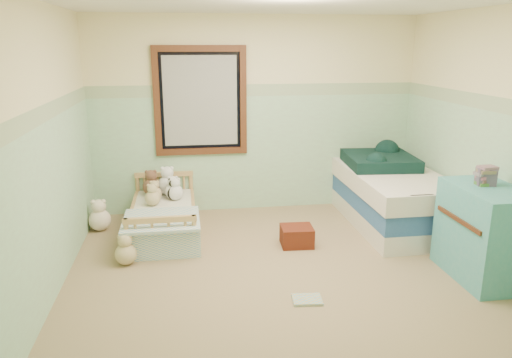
{
  "coord_description": "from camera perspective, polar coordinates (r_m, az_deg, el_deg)",
  "views": [
    {
      "loc": [
        -0.93,
        -4.4,
        2.14
      ],
      "look_at": [
        -0.21,
        0.35,
        0.8
      ],
      "focal_mm": 34.1,
      "sensor_mm": 36.0,
      "label": 1
    }
  ],
  "objects": [
    {
      "name": "floor",
      "position": [
        4.98,
        3.04,
        -10.05
      ],
      "size": [
        4.2,
        3.6,
        0.02
      ],
      "primitive_type": "cube",
      "color": "#8D7557",
      "rests_on": "ground"
    },
    {
      "name": "ceiling",
      "position": [
        4.51,
        3.52,
        20.22
      ],
      "size": [
        4.2,
        3.6,
        0.02
      ],
      "primitive_type": "cube",
      "color": "silver",
      "rests_on": "wall_back"
    },
    {
      "name": "wall_back",
      "position": [
        6.33,
        -0.09,
        7.46
      ],
      "size": [
        4.2,
        0.04,
        2.5
      ],
      "primitive_type": "cube",
      "color": "beige",
      "rests_on": "floor"
    },
    {
      "name": "wall_front",
      "position": [
        2.9,
        10.53,
        -2.63
      ],
      "size": [
        4.2,
        0.04,
        2.5
      ],
      "primitive_type": "cube",
      "color": "beige",
      "rests_on": "floor"
    },
    {
      "name": "wall_left",
      "position": [
        4.64,
        -23.11,
        3.22
      ],
      "size": [
        0.04,
        3.6,
        2.5
      ],
      "primitive_type": "cube",
      "color": "beige",
      "rests_on": "floor"
    },
    {
      "name": "wall_right",
      "position": [
        5.41,
        25.66,
        4.54
      ],
      "size": [
        0.04,
        3.6,
        2.5
      ],
      "primitive_type": "cube",
      "color": "beige",
      "rests_on": "floor"
    },
    {
      "name": "wainscot_mint",
      "position": [
        6.4,
        -0.06,
        3.01
      ],
      "size": [
        4.2,
        0.01,
        1.5
      ],
      "primitive_type": "cube",
      "color": "#93B795",
      "rests_on": "floor"
    },
    {
      "name": "border_strip",
      "position": [
        6.28,
        -0.07,
        10.38
      ],
      "size": [
        4.2,
        0.01,
        0.15
      ],
      "primitive_type": "cube",
      "color": "#4E7D56",
      "rests_on": "wall_back"
    },
    {
      "name": "window_frame",
      "position": [
        6.2,
        -6.53,
        9.06
      ],
      "size": [
        1.16,
        0.06,
        1.36
      ],
      "primitive_type": "cube",
      "color": "#422110",
      "rests_on": "wall_back"
    },
    {
      "name": "window_blinds",
      "position": [
        6.21,
        -6.53,
        9.07
      ],
      "size": [
        0.92,
        0.01,
        1.12
      ],
      "primitive_type": "cube",
      "color": "#B3B3AD",
      "rests_on": "window_frame"
    },
    {
      "name": "toddler_bed_frame",
      "position": [
        5.82,
        -10.76,
        -5.29
      ],
      "size": [
        0.74,
        1.49,
        0.19
      ],
      "primitive_type": "cube",
      "color": "#987849",
      "rests_on": "floor"
    },
    {
      "name": "toddler_mattress",
      "position": [
        5.77,
        -10.84,
        -3.85
      ],
      "size": [
        0.68,
        1.42,
        0.12
      ],
      "primitive_type": "cube",
      "color": "beige",
      "rests_on": "toddler_bed_frame"
    },
    {
      "name": "patchwork_quilt",
      "position": [
        5.31,
        -11.04,
        -4.73
      ],
      "size": [
        0.81,
        0.74,
        0.03
      ],
      "primitive_type": "cube",
      "color": "#66A4C9",
      "rests_on": "toddler_mattress"
    },
    {
      "name": "plush_bed_brown",
      "position": [
        6.2,
        -12.15,
        -0.9
      ],
      "size": [
        0.22,
        0.22,
        0.22
      ],
      "primitive_type": "sphere",
      "color": "brown",
      "rests_on": "toddler_mattress"
    },
    {
      "name": "plush_bed_white",
      "position": [
        6.19,
        -10.31,
        -0.71
      ],
      "size": [
        0.25,
        0.25,
        0.25
      ],
      "primitive_type": "sphere",
      "color": "white",
      "rests_on": "toddler_mattress"
    },
    {
      "name": "plush_bed_tan",
      "position": [
        6.0,
        -11.77,
        -1.71
      ],
      "size": [
        0.17,
        0.17,
        0.17
      ],
      "primitive_type": "sphere",
      "color": "tan",
      "rests_on": "toddler_mattress"
    },
    {
      "name": "plush_bed_dark",
      "position": [
        5.99,
        -9.58,
        -1.54
      ],
      "size": [
        0.18,
        0.18,
        0.18
      ],
      "primitive_type": "sphere",
      "color": "black",
      "rests_on": "toddler_mattress"
    },
    {
      "name": "plush_floor_cream",
      "position": [
        6.07,
        -17.84,
        -4.59
      ],
      "size": [
        0.26,
        0.26,
        0.26
      ],
      "primitive_type": "sphere",
      "color": "#FAE9CD",
      "rests_on": "floor"
    },
    {
      "name": "plush_floor_tan",
      "position": [
        5.1,
        -15.02,
        -8.5
      ],
      "size": [
        0.22,
        0.22,
        0.22
      ],
      "primitive_type": "sphere",
      "color": "tan",
      "rests_on": "floor"
    },
    {
      "name": "twin_bed_frame",
      "position": [
        6.23,
        15.4,
        -4.05
      ],
      "size": [
        0.95,
        1.91,
        0.22
      ],
      "primitive_type": "cube",
      "color": "silver",
      "rests_on": "floor"
    },
    {
      "name": "twin_boxspring",
      "position": [
        6.16,
        15.55,
        -2.12
      ],
      "size": [
        0.95,
        1.91,
        0.22
      ],
      "primitive_type": "cube",
      "color": "navy",
      "rests_on": "twin_bed_frame"
    },
    {
      "name": "twin_mattress",
      "position": [
        6.1,
        15.7,
        -0.16
      ],
      "size": [
        0.99,
        1.95,
        0.22
      ],
      "primitive_type": "cube",
      "color": "silver",
      "rests_on": "twin_boxspring"
    },
    {
      "name": "teal_blanket",
      "position": [
        6.3,
        14.31,
        2.13
      ],
      "size": [
        0.88,
        0.92,
        0.14
      ],
      "primitive_type": "cube",
      "rotation": [
        0.0,
        0.0,
        -0.08
      ],
      "color": "black",
      "rests_on": "twin_mattress"
    },
    {
      "name": "dresser",
      "position": [
        5.03,
        25.26,
        -5.77
      ],
      "size": [
        0.55,
        0.88,
        0.88
      ],
      "primitive_type": "cube",
      "color": "teal",
      "rests_on": "floor"
    },
    {
      "name": "book_stack",
      "position": [
        4.95,
        25.36,
        0.25
      ],
      "size": [
        0.18,
        0.16,
        0.16
      ],
      "primitive_type": "cube",
      "rotation": [
        0.0,
        0.0,
        -0.23
      ],
      "color": "brown",
      "rests_on": "dresser"
    },
    {
      "name": "red_pillow",
      "position": [
        5.39,
        4.8,
        -6.68
      ],
      "size": [
        0.36,
        0.32,
        0.21
      ],
      "primitive_type": "cube",
      "rotation": [
        0.0,
        0.0,
        -0.05
      ],
      "color": "maroon",
      "rests_on": "floor"
    },
    {
      "name": "floor_book",
      "position": [
        4.34,
        6.01,
        -13.9
      ],
      "size": [
        0.27,
        0.22,
        0.02
      ],
      "primitive_type": "cube",
      "rotation": [
        0.0,
        0.0,
        -0.09
      ],
      "color": "gold",
      "rests_on": "floor"
    },
    {
      "name": "extra_plush_0",
      "position": [
        5.81,
        -12.03,
        -2.22
      ],
      "size": [
        0.18,
        0.18,
        0.18
      ],
      "primitive_type": "sphere",
      "color": "tan",
      "rests_on": "toddler_mattress"
    },
    {
      "name": "extra_plush_1",
      "position": [
        6.01,
        -9.69,
        -1.43
      ],
      "size": [
        0.2,
        0.2,
        0.2
      ],
      "primitive_type": "sphere",
      "color": "white",
      "rests_on": "toddler_mattress"
    },
    {
      "name": "extra_plush_2",
      "position": [
        5.97,
        -9.42,
        -1.57
      ],
      "size": [
        0.19,
        0.19,
        0.19
      ],
      "primitive_type": "sphere",
      "color": "white",
      "rests_on": "toddler_mattress"
    }
  ]
}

